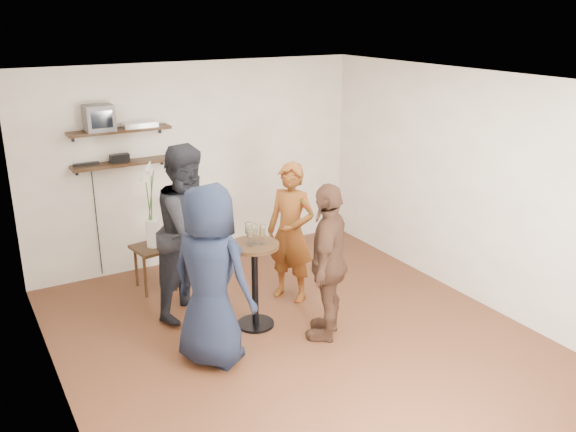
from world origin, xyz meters
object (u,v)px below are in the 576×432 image
object	(u,v)px
person_plaid	(291,233)
person_navy	(211,276)
crt_monitor	(99,118)
side_table	(154,253)
person_brown	(328,262)
drinks_table	(255,274)
person_dark	(190,231)
dvd_deck	(139,125)
radio	(120,158)

from	to	relation	value
person_plaid	person_navy	bearing A→B (deg)	-89.46
crt_monitor	person_navy	world-z (taller)	crt_monitor
crt_monitor	side_table	xyz separation A→B (m)	(0.37, -0.55, -1.56)
side_table	person_brown	distance (m)	2.31
drinks_table	person_brown	xyz separation A→B (m)	(0.55, -0.54, 0.21)
person_dark	person_brown	world-z (taller)	person_dark
person_navy	person_brown	xyz separation A→B (m)	(1.21, -0.13, -0.06)
side_table	person_brown	world-z (taller)	person_brown
person_dark	side_table	bearing A→B (deg)	67.12
dvd_deck	side_table	size ratio (longest dim) A/B	0.73
person_brown	radio	bearing A→B (deg)	-107.55
drinks_table	person_plaid	distance (m)	0.80
person_navy	drinks_table	bearing A→B (deg)	-90.00
drinks_table	person_dark	size ratio (longest dim) A/B	0.49
person_dark	person_brown	xyz separation A→B (m)	(1.00, -1.17, -0.14)
person_plaid	radio	bearing A→B (deg)	-167.95
crt_monitor	person_dark	distance (m)	1.79
drinks_table	person_plaid	bearing A→B (deg)	30.80
side_table	person_plaid	distance (m)	1.68
crt_monitor	person_plaid	bearing A→B (deg)	-43.50
crt_monitor	drinks_table	world-z (taller)	crt_monitor
person_brown	side_table	bearing A→B (deg)	-104.67
radio	person_brown	bearing A→B (deg)	-61.73
radio	person_dark	distance (m)	1.49
radio	person_navy	distance (m)	2.46
radio	person_dark	world-z (taller)	person_dark
side_table	person_dark	distance (m)	0.94
crt_monitor	dvd_deck	bearing A→B (deg)	0.00
person_dark	drinks_table	bearing A→B (deg)	-90.00
drinks_table	person_navy	size ratio (longest dim) A/B	0.53
crt_monitor	drinks_table	xyz separation A→B (m)	(0.99, -1.96, -1.42)
person_dark	dvd_deck	bearing A→B (deg)	57.68
side_table	person_plaid	bearing A→B (deg)	-38.27
dvd_deck	person_plaid	bearing A→B (deg)	-52.89
person_plaid	person_dark	world-z (taller)	person_dark
crt_monitor	drinks_table	size ratio (longest dim) A/B	0.34
dvd_deck	radio	xyz separation A→B (m)	(-0.27, 0.00, -0.38)
drinks_table	person_navy	world-z (taller)	person_navy
dvd_deck	person_dark	xyz separation A→B (m)	(0.08, -1.34, -0.95)
dvd_deck	radio	bearing A→B (deg)	180.00
radio	drinks_table	distance (m)	2.31
crt_monitor	person_brown	world-z (taller)	crt_monitor
person_brown	crt_monitor	bearing A→B (deg)	-104.15
drinks_table	person_dark	world-z (taller)	person_dark
person_plaid	person_brown	world-z (taller)	person_brown
person_dark	radio	bearing A→B (deg)	68.86
dvd_deck	person_plaid	size ratio (longest dim) A/B	0.25
dvd_deck	crt_monitor	bearing A→B (deg)	180.00
crt_monitor	side_table	world-z (taller)	crt_monitor
dvd_deck	person_dark	distance (m)	1.64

